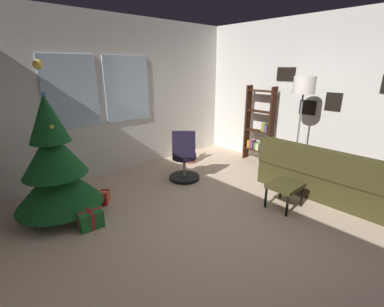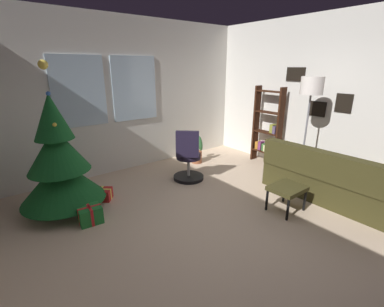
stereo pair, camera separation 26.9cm
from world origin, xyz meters
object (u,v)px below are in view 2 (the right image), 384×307
(holiday_tree, at_px, (59,164))
(gift_box_green, at_px, (90,215))
(gift_box_red, at_px, (101,194))
(floor_lamp, at_px, (311,94))
(bookshelf, at_px, (268,130))
(potted_plant, at_px, (196,151))
(footstool, at_px, (287,190))
(couch, at_px, (347,182))
(office_chair, at_px, (188,161))

(holiday_tree, height_order, gift_box_green, holiday_tree)
(gift_box_red, xyz_separation_m, floor_lamp, (3.01, -1.57, 1.49))
(holiday_tree, height_order, bookshelf, holiday_tree)
(gift_box_red, bearing_deg, floor_lamp, -27.59)
(bookshelf, xyz_separation_m, potted_plant, (-1.18, 0.92, -0.47))
(footstool, xyz_separation_m, gift_box_red, (-2.00, 1.97, -0.24))
(footstool, bearing_deg, bookshelf, 45.72)
(footstool, relative_size, floor_lamp, 0.26)
(gift_box_red, bearing_deg, holiday_tree, 177.61)
(couch, relative_size, office_chair, 2.17)
(gift_box_green, distance_m, floor_lamp, 3.80)
(holiday_tree, height_order, gift_box_red, holiday_tree)
(gift_box_green, xyz_separation_m, potted_plant, (2.59, 0.97, 0.14))
(footstool, relative_size, holiday_tree, 0.23)
(couch, distance_m, gift_box_red, 3.84)
(potted_plant, bearing_deg, holiday_tree, -171.74)
(holiday_tree, bearing_deg, couch, -33.55)
(potted_plant, bearing_deg, gift_box_red, -169.35)
(floor_lamp, height_order, potted_plant, floor_lamp)
(gift_box_green, xyz_separation_m, floor_lamp, (3.36, -1.03, 1.46))
(holiday_tree, height_order, potted_plant, holiday_tree)
(couch, bearing_deg, potted_plant, 105.97)
(office_chair, bearing_deg, footstool, -75.23)
(bookshelf, distance_m, potted_plant, 1.57)
(couch, xyz_separation_m, potted_plant, (-0.79, 2.76, -0.03))
(holiday_tree, distance_m, bookshelf, 3.98)
(couch, height_order, gift_box_green, couch)
(holiday_tree, relative_size, floor_lamp, 1.13)
(couch, relative_size, bookshelf, 1.28)
(footstool, relative_size, gift_box_red, 1.26)
(gift_box_red, distance_m, bookshelf, 3.53)
(gift_box_green, height_order, bookshelf, bookshelf)
(gift_box_green, height_order, office_chair, office_chair)
(couch, bearing_deg, office_chair, 125.33)
(footstool, xyz_separation_m, bookshelf, (1.43, 1.47, 0.40))
(floor_lamp, bearing_deg, potted_plant, 110.94)
(couch, relative_size, floor_lamp, 1.12)
(office_chair, xyz_separation_m, bookshelf, (1.89, -0.27, 0.35))
(footstool, relative_size, bookshelf, 0.30)
(footstool, bearing_deg, gift_box_red, 135.54)
(holiday_tree, distance_m, office_chair, 2.10)
(couch, relative_size, gift_box_green, 6.77)
(gift_box_red, xyz_separation_m, potted_plant, (2.25, 0.42, 0.17))
(bookshelf, relative_size, floor_lamp, 0.88)
(office_chair, bearing_deg, floor_lamp, -42.52)
(holiday_tree, xyz_separation_m, potted_plant, (2.76, 0.40, -0.45))
(gift_box_green, bearing_deg, potted_plant, 20.54)
(holiday_tree, xyz_separation_m, office_chair, (2.06, -0.25, -0.34))
(couch, xyz_separation_m, footstool, (-1.04, 0.37, 0.03))
(holiday_tree, xyz_separation_m, gift_box_green, (0.17, -0.57, -0.60))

